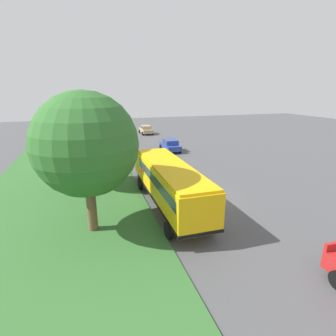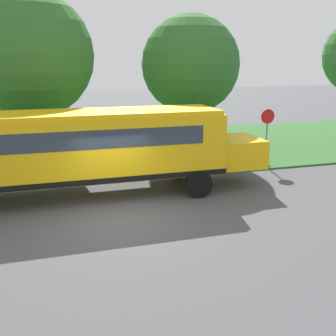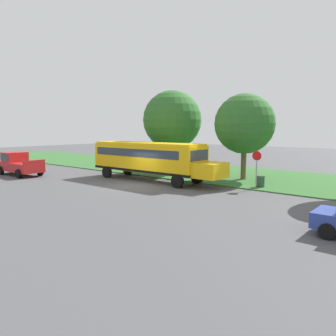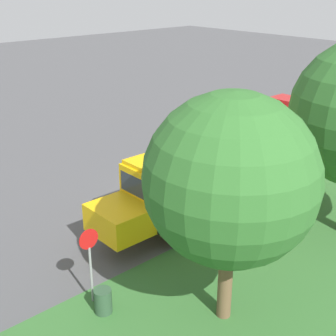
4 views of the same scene
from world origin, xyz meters
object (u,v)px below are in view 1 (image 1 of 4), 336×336
(oak_tree_roadside_mid, at_px, (87,132))
(trash_bin, at_px, (117,170))
(car_white_middle, at_px, (120,137))
(car_tan_furthest, at_px, (146,129))
(stop_sign, at_px, (123,157))
(school_bus, at_px, (169,181))
(car_blue_nearest, at_px, (170,145))
(oak_tree_far_end, at_px, (93,115))
(oak_tree_beside_bus, at_px, (84,143))

(oak_tree_roadside_mid, bearing_deg, trash_bin, 46.64)
(car_white_middle, height_order, car_tan_furthest, same)
(car_white_middle, bearing_deg, stop_sign, -96.25)
(school_bus, distance_m, car_tan_furthest, 32.16)
(oak_tree_roadside_mid, distance_m, trash_bin, 5.51)
(stop_sign, xyz_separation_m, trash_bin, (-0.68, 0.05, -1.29))
(car_blue_nearest, relative_size, car_white_middle, 1.00)
(car_blue_nearest, height_order, oak_tree_far_end, oak_tree_far_end)
(car_white_middle, xyz_separation_m, trash_bin, (-2.48, -16.38, -0.43))
(car_white_middle, distance_m, car_tan_furthest, 8.77)
(car_tan_furthest, relative_size, oak_tree_beside_bus, 0.55)
(school_bus, height_order, car_white_middle, school_bus)
(car_white_middle, relative_size, stop_sign, 1.61)
(car_white_middle, bearing_deg, oak_tree_roadside_mid, -104.59)
(oak_tree_beside_bus, xyz_separation_m, trash_bin, (2.65, 10.32, -4.76))
(car_tan_furthest, relative_size, stop_sign, 1.61)
(car_white_middle, bearing_deg, car_blue_nearest, -55.77)
(car_white_middle, height_order, oak_tree_beside_bus, oak_tree_beside_bus)
(car_white_middle, distance_m, oak_tree_roadside_mid, 19.98)
(oak_tree_roadside_mid, xyz_separation_m, oak_tree_far_end, (0.76, 9.48, 0.50))
(car_blue_nearest, height_order, stop_sign, stop_sign)
(car_tan_furthest, relative_size, trash_bin, 4.89)
(oak_tree_far_end, height_order, stop_sign, oak_tree_far_end)
(oak_tree_far_end, bearing_deg, car_white_middle, 66.26)
(stop_sign, bearing_deg, car_white_middle, 83.75)
(school_bus, xyz_separation_m, car_white_middle, (-0.18, 24.93, -1.05))
(oak_tree_beside_bus, relative_size, oak_tree_far_end, 1.09)
(oak_tree_far_end, relative_size, trash_bin, 8.17)
(school_bus, relative_size, car_white_middle, 2.82)
(school_bus, distance_m, stop_sign, 8.74)
(stop_sign, relative_size, trash_bin, 3.04)
(car_blue_nearest, bearing_deg, oak_tree_roadside_mid, -134.42)
(trash_bin, bearing_deg, car_white_middle, 81.41)
(oak_tree_beside_bus, relative_size, trash_bin, 8.87)
(oak_tree_beside_bus, bearing_deg, oak_tree_far_end, 86.86)
(car_blue_nearest, height_order, trash_bin, car_blue_nearest)
(oak_tree_far_end, bearing_deg, car_tan_furthest, 58.96)
(school_bus, distance_m, car_blue_nearest, 17.59)
(car_tan_furthest, xyz_separation_m, trash_bin, (-8.08, -23.12, -0.43))
(oak_tree_far_end, bearing_deg, car_blue_nearest, 7.45)
(stop_sign, bearing_deg, oak_tree_beside_bus, -107.93)
(car_blue_nearest, xyz_separation_m, car_tan_furthest, (0.00, 14.98, 0.00))
(oak_tree_beside_bus, distance_m, trash_bin, 11.67)
(oak_tree_roadside_mid, height_order, oak_tree_far_end, oak_tree_far_end)
(car_tan_furthest, bearing_deg, oak_tree_beside_bus, -107.78)
(car_tan_furthest, height_order, stop_sign, stop_sign)
(oak_tree_far_end, relative_size, stop_sign, 2.68)
(car_blue_nearest, xyz_separation_m, oak_tree_far_end, (-9.78, -1.28, 4.25))
(car_tan_furthest, xyz_separation_m, oak_tree_far_end, (-9.78, -16.26, 4.25))
(car_blue_nearest, xyz_separation_m, stop_sign, (-7.40, -8.20, 0.86))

